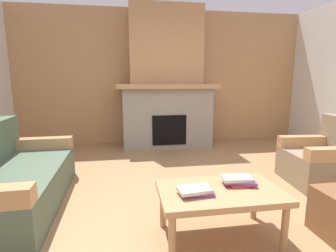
{
  "coord_description": "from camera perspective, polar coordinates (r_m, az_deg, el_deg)",
  "views": [
    {
      "loc": [
        -0.77,
        -2.39,
        1.31
      ],
      "look_at": [
        -0.24,
        0.89,
        0.71
      ],
      "focal_mm": 27.29,
      "sensor_mm": 36.0,
      "label": 1
    }
  ],
  "objects": [
    {
      "name": "ground",
      "position": [
        2.83,
        8.07,
        -17.41
      ],
      "size": [
        9.0,
        9.0,
        0.0
      ],
      "primitive_type": "plane",
      "color": "#9E754C"
    },
    {
      "name": "wall_back_wood_panel",
      "position": [
        5.44,
        -1.02,
        10.71
      ],
      "size": [
        6.0,
        0.12,
        2.7
      ],
      "primitive_type": "cube",
      "color": "tan",
      "rests_on": "ground"
    },
    {
      "name": "fireplace",
      "position": [
        5.07,
        -0.4,
        8.64
      ],
      "size": [
        1.9,
        0.82,
        2.7
      ],
      "color": "gray",
      "rests_on": "ground"
    },
    {
      "name": "couch",
      "position": [
        3.14,
        -31.65,
        -10.41
      ],
      "size": [
        0.9,
        1.83,
        0.85
      ],
      "color": "#4C604C",
      "rests_on": "ground"
    },
    {
      "name": "armchair",
      "position": [
        3.83,
        31.29,
        -6.66
      ],
      "size": [
        0.82,
        0.82,
        0.85
      ],
      "color": "#847056",
      "rests_on": "ground"
    },
    {
      "name": "coffee_table",
      "position": [
        2.21,
        11.51,
        -14.99
      ],
      "size": [
        1.0,
        0.6,
        0.43
      ],
      "color": "tan",
      "rests_on": "ground"
    },
    {
      "name": "book_stack_near_edge",
      "position": [
        2.07,
        6.31,
        -14.18
      ],
      "size": [
        0.3,
        0.2,
        0.06
      ],
      "color": "#7A3D84",
      "rests_on": "coffee_table"
    },
    {
      "name": "book_stack_center",
      "position": [
        2.3,
        15.46,
        -11.63
      ],
      "size": [
        0.31,
        0.24,
        0.07
      ],
      "color": "#B23833",
      "rests_on": "coffee_table"
    }
  ]
}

